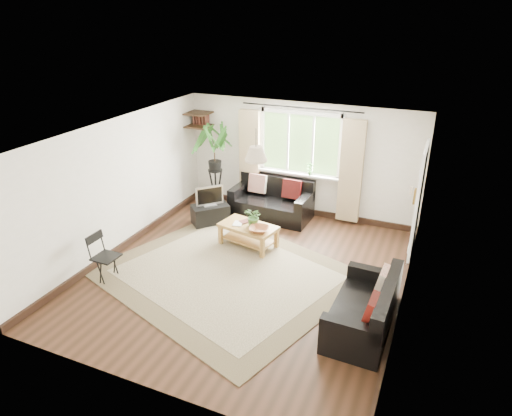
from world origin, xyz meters
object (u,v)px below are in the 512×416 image
at_px(sofa_back, 271,200).
at_px(folding_chair, 106,258).
at_px(sofa_right, 363,306).
at_px(tv_stand, 210,214).
at_px(palm_stand, 215,167).
at_px(coffee_table, 248,236).

relative_size(sofa_back, folding_chair, 2.09).
bearing_deg(sofa_right, tv_stand, -119.46).
xyz_separation_m(tv_stand, palm_stand, (-0.30, 0.82, 0.74)).
xyz_separation_m(sofa_right, folding_chair, (-4.08, -0.39, 0.03)).
relative_size(palm_stand, folding_chair, 2.35).
relative_size(tv_stand, palm_stand, 0.39).
relative_size(sofa_right, folding_chair, 1.95).
bearing_deg(coffee_table, sofa_back, 93.44).
xyz_separation_m(sofa_back, sofa_right, (2.51, -2.92, -0.03)).
bearing_deg(sofa_back, coffee_table, -84.65).
bearing_deg(palm_stand, sofa_back, -2.21).
bearing_deg(folding_chair, sofa_right, -83.75).
distance_m(coffee_table, palm_stand, 2.14).
height_order(coffee_table, folding_chair, folding_chair).
height_order(sofa_back, palm_stand, palm_stand).
xyz_separation_m(sofa_back, palm_stand, (-1.34, 0.05, 0.55)).
relative_size(sofa_back, tv_stand, 2.26).
relative_size(coffee_table, folding_chair, 1.31).
xyz_separation_m(tv_stand, folding_chair, (-0.53, -2.55, 0.20)).
relative_size(sofa_right, palm_stand, 0.83).
bearing_deg(sofa_right, folding_chair, -82.73).
bearing_deg(coffee_table, tv_stand, 152.13).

